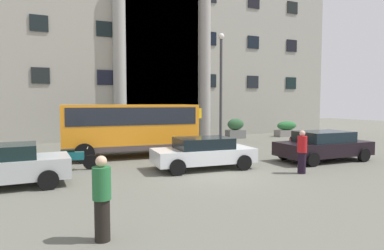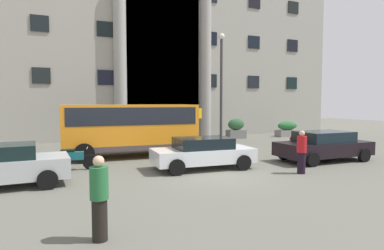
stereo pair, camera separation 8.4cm
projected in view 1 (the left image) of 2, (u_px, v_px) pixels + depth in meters
The scene contains 14 objects.
ground_plane at pixel (220, 176), 12.42m from camera, with size 80.00×64.00×0.12m, color #616156.
office_building_facade at pixel (120, 14), 27.66m from camera, with size 36.17×9.71×20.35m.
orange_minibus at pixel (130, 125), 16.47m from camera, with size 6.61×3.11×2.61m.
bus_stop_sign at pixel (198, 123), 19.63m from camera, with size 0.44×0.08×2.37m.
hedge_planter_entrance_right at pixel (287, 129), 26.43m from camera, with size 1.91×0.83×1.22m.
hedge_planter_far_east at pixel (91, 135), 20.40m from camera, with size 1.87×0.93×1.47m.
hedge_planter_entrance_left at pixel (236, 129), 24.89m from camera, with size 1.43×0.73×1.51m.
parked_coupe_end at pixel (203, 152), 13.45m from camera, with size 4.21×2.17×1.28m.
parked_compact_extra at pixel (323, 145), 15.28m from camera, with size 4.46×2.17×1.38m.
motorcycle_near_kerb at pixel (72, 159), 13.10m from camera, with size 1.96×0.58×0.89m.
motorcycle_far_end at pixel (297, 143), 18.26m from camera, with size 2.06×0.55×0.89m.
pedestrian_woman_dark_dress at pixel (102, 198), 6.38m from camera, with size 0.36×0.36×1.68m.
pedestrian_child_trailing at pixel (302, 152), 12.51m from camera, with size 0.36×0.36×1.65m.
lamppost_plaza_centre at pixel (221, 79), 21.64m from camera, with size 0.40×0.40×7.24m.
Camera 1 is at (-5.93, -10.77, 2.70)m, focal length 30.72 mm.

